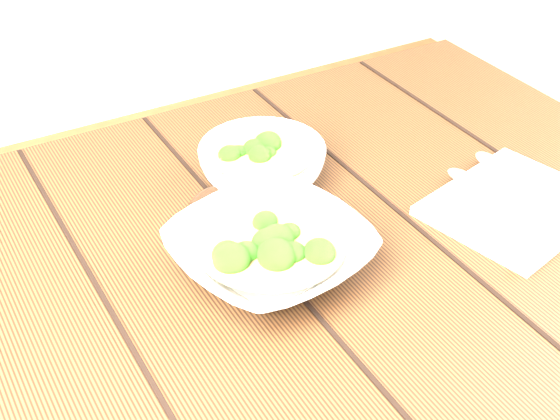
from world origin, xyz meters
The scene contains 7 objects.
table centered at (0.00, 0.00, 0.63)m, with size 1.20×0.80×0.75m.
soup_bowl_front centered at (-0.03, -0.03, 0.78)m, with size 0.26×0.26×0.07m.
soup_bowl_back centered at (0.06, 0.14, 0.78)m, with size 0.22×0.22×0.06m.
trivet centered at (-0.02, 0.09, 0.76)m, with size 0.11×0.11×0.03m, color black.
napkin centered at (0.32, -0.09, 0.76)m, with size 0.22×0.18×0.01m, color beige.
spoon_left centered at (0.30, -0.04, 0.77)m, with size 0.04×0.18×0.01m.
spoon_right centered at (0.35, -0.03, 0.77)m, with size 0.04×0.18×0.01m.
Camera 1 is at (-0.38, -0.67, 1.36)m, focal length 50.00 mm.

